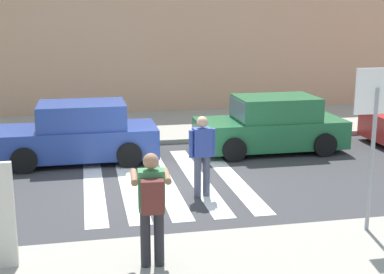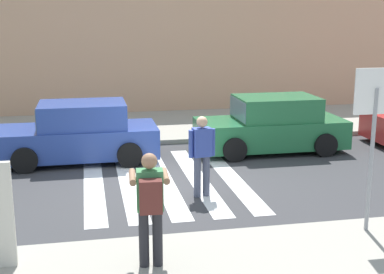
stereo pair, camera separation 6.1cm
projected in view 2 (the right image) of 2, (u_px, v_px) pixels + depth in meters
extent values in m
plane|color=#38383A|center=(165.00, 183.00, 12.23)|extent=(120.00, 120.00, 0.00)
cube|color=#9E998C|center=(138.00, 127.00, 17.95)|extent=(60.00, 4.80, 0.14)
cube|color=tan|center=(126.00, 45.00, 21.59)|extent=(56.00, 4.00, 5.08)
cube|color=silver|center=(94.00, 184.00, 12.12)|extent=(0.44, 5.20, 0.01)
cube|color=silver|center=(129.00, 182.00, 12.27)|extent=(0.44, 5.20, 0.01)
cube|color=silver|center=(163.00, 180.00, 12.43)|extent=(0.44, 5.20, 0.01)
cube|color=silver|center=(197.00, 178.00, 12.58)|extent=(0.44, 5.20, 0.01)
cube|color=silver|center=(230.00, 176.00, 12.73)|extent=(0.44, 5.20, 0.01)
cylinder|color=gray|center=(371.00, 161.00, 8.97)|extent=(0.07, 0.07, 2.46)
cube|color=white|center=(376.00, 91.00, 8.71)|extent=(0.76, 0.03, 0.76)
cube|color=red|center=(376.00, 91.00, 8.73)|extent=(0.66, 0.02, 0.66)
cylinder|color=#232328|center=(144.00, 238.00, 7.83)|extent=(0.15, 0.15, 0.88)
cylinder|color=#232328|center=(158.00, 237.00, 7.86)|extent=(0.15, 0.15, 0.88)
cube|color=#3D844C|center=(150.00, 190.00, 7.68)|extent=(0.40, 0.26, 0.60)
sphere|color=#A37556|center=(149.00, 161.00, 7.58)|extent=(0.23, 0.23, 0.23)
cylinder|color=#A37556|center=(132.00, 177.00, 7.83)|extent=(0.14, 0.59, 0.10)
cylinder|color=#A37556|center=(165.00, 176.00, 7.89)|extent=(0.14, 0.59, 0.10)
cube|color=black|center=(148.00, 171.00, 8.02)|extent=(0.15, 0.11, 0.10)
cube|color=#5B2823|center=(151.00, 197.00, 7.46)|extent=(0.33, 0.22, 0.48)
cylinder|color=#474C60|center=(197.00, 177.00, 11.23)|extent=(0.15, 0.15, 0.88)
cylinder|color=#474C60|center=(206.00, 176.00, 11.29)|extent=(0.15, 0.15, 0.88)
cube|color=#33479E|center=(202.00, 142.00, 11.10)|extent=(0.41, 0.28, 0.60)
sphere|color=tan|center=(202.00, 122.00, 11.00)|extent=(0.23, 0.23, 0.23)
cylinder|color=#33479E|center=(191.00, 144.00, 11.03)|extent=(0.10, 0.10, 0.58)
cylinder|color=#33479E|center=(213.00, 142.00, 11.17)|extent=(0.10, 0.10, 0.58)
cube|color=#284293|center=(78.00, 141.00, 13.94)|extent=(4.10, 1.70, 0.76)
cube|color=#284293|center=(83.00, 115.00, 13.81)|extent=(2.20, 1.56, 0.64)
cube|color=slate|center=(40.00, 116.00, 13.61)|extent=(0.10, 1.50, 0.54)
cube|color=slate|center=(120.00, 113.00, 14.00)|extent=(0.10, 1.50, 0.51)
cylinder|color=black|center=(25.00, 160.00, 12.93)|extent=(0.64, 0.22, 0.64)
cylinder|color=black|center=(31.00, 144.00, 14.56)|extent=(0.64, 0.22, 0.64)
cylinder|color=black|center=(130.00, 155.00, 13.42)|extent=(0.64, 0.22, 0.64)
cylinder|color=black|center=(125.00, 139.00, 15.04)|extent=(0.64, 0.22, 0.64)
cube|color=#236B3D|center=(270.00, 133.00, 14.95)|extent=(4.10, 1.70, 0.76)
cube|color=#236B3D|center=(276.00, 108.00, 14.82)|extent=(2.20, 1.56, 0.64)
cube|color=slate|center=(239.00, 109.00, 14.61)|extent=(0.10, 1.50, 0.54)
cube|color=slate|center=(309.00, 107.00, 15.00)|extent=(0.10, 1.50, 0.51)
cylinder|color=black|center=(234.00, 150.00, 13.94)|extent=(0.64, 0.22, 0.64)
cylinder|color=black|center=(219.00, 135.00, 15.56)|extent=(0.64, 0.22, 0.64)
cylinder|color=black|center=(325.00, 145.00, 14.43)|extent=(0.64, 0.22, 0.64)
cylinder|color=black|center=(301.00, 132.00, 16.05)|extent=(0.64, 0.22, 0.64)
cylinder|color=black|center=(381.00, 128.00, 16.56)|extent=(0.64, 0.22, 0.64)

